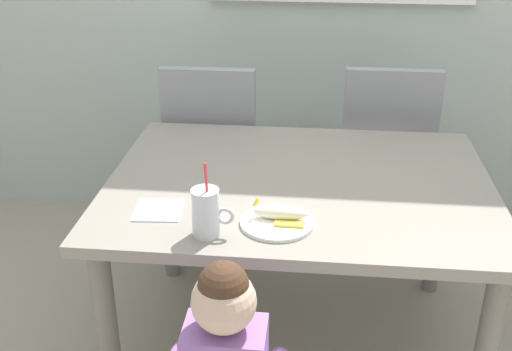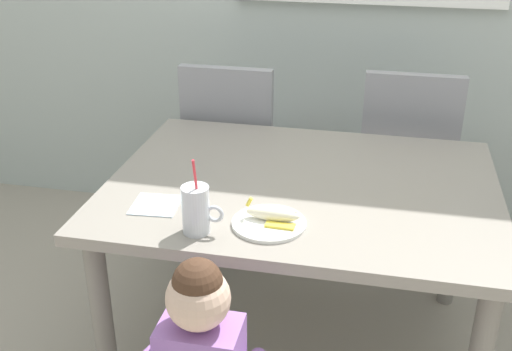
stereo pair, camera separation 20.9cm
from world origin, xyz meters
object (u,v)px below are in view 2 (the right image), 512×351
Objects in this scene: dining_chair_left at (233,147)px; paper_napkin at (156,205)px; dining_chair_right at (406,155)px; dining_table at (302,205)px; peeled_banana at (274,215)px; snack_plate at (269,223)px; milk_cup at (196,212)px.

paper_napkin is at bearing 89.16° from dining_chair_left.
dining_chair_right reaches higher than paper_napkin.
peeled_banana is at bearing -98.47° from dining_table.
snack_plate is at bearing -6.93° from paper_napkin.
dining_chair_right is (0.81, 0.07, 0.00)m from dining_chair_left.
snack_plate is (-0.06, -0.32, 0.10)m from dining_table.
milk_cup is (0.17, -1.10, 0.26)m from dining_chair_left.
snack_plate reaches higher than dining_table.
milk_cup is (-0.26, -0.40, 0.16)m from dining_table.
dining_table is 0.34m from snack_plate.
dining_table is 1.41× the size of dining_chair_right.
milk_cup is at bearing 98.62° from dining_chair_left.
paper_napkin is (-0.40, 0.03, -0.03)m from peeled_banana.
snack_plate reaches higher than paper_napkin.
dining_chair_left is at bearing 121.53° from dining_table.
dining_chair_right reaches higher than dining_table.
milk_cup is at bearing -123.04° from dining_table.
snack_plate is 1.33× the size of peeled_banana.
paper_napkin is (-0.18, 0.13, -0.06)m from milk_cup.
milk_cup is 1.67× the size of paper_napkin.
snack_plate is (-0.44, -1.09, 0.20)m from dining_chair_right.
dining_chair_right is 6.40× the size of paper_napkin.
snack_plate is (0.37, -1.02, 0.20)m from dining_chair_left.
dining_chair_right is at bearing -175.07° from dining_chair_left.
dining_chair_left is 4.17× the size of snack_plate.
dining_table is at bearing 56.96° from milk_cup.
paper_napkin is (-0.39, 0.05, -0.00)m from snack_plate.
dining_chair_right is at bearing 63.83° from dining_table.
dining_chair_right reaches higher than snack_plate.
milk_cup is at bearing -35.89° from paper_napkin.
snack_plate is at bearing -133.89° from peeled_banana.
dining_chair_right is 4.17× the size of snack_plate.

